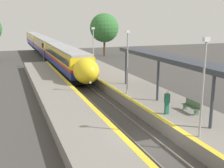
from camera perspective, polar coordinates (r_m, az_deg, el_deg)
The scene contains 14 objects.
ground_plane at distance 17.53m, azimuth 8.01°, elevation -12.62°, with size 120.00×120.00×0.00m, color #423F3D.
rail_left at distance 17.19m, azimuth 5.85°, elevation -12.82°, with size 0.08×90.00×0.15m, color slate.
rail_right at distance 17.83m, azimuth 10.10°, elevation -11.98°, with size 0.08×90.00×0.15m, color slate.
train at distance 60.72m, azimuth -13.36°, elevation 7.54°, with size 2.84×66.96×3.76m.
platform_right at distance 19.49m, azimuth 18.74°, elevation -9.02°, with size 4.87×64.00×0.93m.
platform_left at distance 16.08m, azimuth -3.20°, elevation -13.13°, with size 3.70×64.00×0.93m.
platform_bench at distance 21.25m, azimuth 15.91°, elevation -4.31°, with size 0.44×1.77×0.89m.
person_waiting at distance 20.31m, azimuth 11.10°, elevation -3.60°, with size 0.36×0.23×1.73m.
railway_signal at distance 46.02m, azimuth -13.80°, elevation 6.23°, with size 0.28×0.28×3.93m.
lamppost_near at distance 16.27m, azimuth 18.04°, elevation 0.37°, with size 0.36×0.20×5.69m.
lamppost_mid at distance 25.08m, azimuth 3.15°, elevation 5.23°, with size 0.36×0.20×5.69m.
lamppost_far at distance 34.77m, azimuth -3.81°, elevation 7.39°, with size 0.36×0.20×5.69m.
station_canopy at distance 23.43m, azimuth 10.69°, elevation 5.00°, with size 2.02×16.21×3.70m.
background_tree_right at distance 59.04m, azimuth -1.57°, elevation 11.33°, with size 5.93×5.93×8.82m.
Camera 1 is at (-7.75, -13.80, 7.53)m, focal length 45.00 mm.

